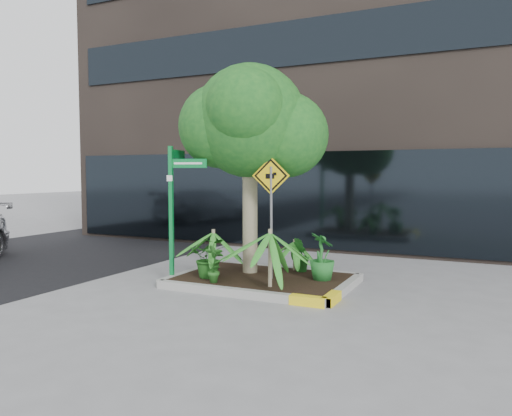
% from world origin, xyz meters
% --- Properties ---
extents(ground, '(80.00, 80.00, 0.00)m').
position_xyz_m(ground, '(0.00, 0.00, 0.00)').
color(ground, gray).
rests_on(ground, ground).
extents(asphalt_road, '(7.00, 80.00, 0.01)m').
position_xyz_m(asphalt_road, '(-6.50, 0.00, 0.01)').
color(asphalt_road, black).
rests_on(asphalt_road, ground).
extents(building, '(18.00, 8.00, 15.00)m').
position_xyz_m(building, '(0.50, 8.50, 7.50)').
color(building, '#2D2621').
rests_on(building, ground).
extents(planter, '(3.35, 2.36, 0.15)m').
position_xyz_m(planter, '(0.23, 0.27, 0.10)').
color(planter, '#9E9E99').
rests_on(planter, ground).
extents(tree, '(2.86, 2.54, 4.30)m').
position_xyz_m(tree, '(-0.22, 0.62, 3.14)').
color(tree, tan).
rests_on(tree, ground).
extents(palm_front, '(1.13, 1.13, 1.26)m').
position_xyz_m(palm_front, '(0.66, -0.41, 1.09)').
color(palm_front, tan).
rests_on(palm_front, ground).
extents(palm_left, '(0.99, 0.99, 1.10)m').
position_xyz_m(palm_left, '(-0.76, 0.09, 0.97)').
color(palm_left, tan).
rests_on(palm_left, ground).
extents(palm_back, '(0.71, 0.71, 0.79)m').
position_xyz_m(palm_back, '(0.52, 1.16, 0.74)').
color(palm_back, tan).
rests_on(palm_back, ground).
extents(shrub_a, '(0.90, 0.90, 0.77)m').
position_xyz_m(shrub_a, '(-0.67, -0.21, 0.54)').
color(shrub_a, '#1C5317').
rests_on(shrub_a, planter).
extents(shrub_b, '(0.69, 0.69, 0.87)m').
position_xyz_m(shrub_b, '(1.30, 0.52, 0.58)').
color(shrub_b, '#216F29').
rests_on(shrub_b, planter).
extents(shrub_c, '(0.38, 0.38, 0.70)m').
position_xyz_m(shrub_c, '(-0.37, -0.55, 0.50)').
color(shrub_c, '#235E1D').
rests_on(shrub_c, planter).
extents(shrub_d, '(0.50, 0.50, 0.70)m').
position_xyz_m(shrub_d, '(0.71, 1.04, 0.50)').
color(shrub_d, '#185518').
rests_on(shrub_d, planter).
extents(street_sign_post, '(0.88, 0.77, 2.64)m').
position_xyz_m(street_sign_post, '(-1.43, -0.24, 1.63)').
color(street_sign_post, '#0B7F35').
rests_on(street_sign_post, ground).
extents(cattle_sign, '(0.69, 0.17, 2.28)m').
position_xyz_m(cattle_sign, '(0.43, 0.16, 1.69)').
color(cattle_sign, slate).
rests_on(cattle_sign, ground).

